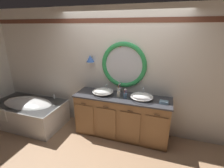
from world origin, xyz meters
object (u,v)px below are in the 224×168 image
at_px(bathtub, 29,111).
at_px(soap_dispenser, 119,94).
at_px(folded_hand_towel, 164,102).
at_px(sink_basin_right, 142,97).
at_px(toothbrush_holder_left, 119,90).
at_px(toothbrush_holder_right, 125,95).
at_px(sink_basin_left, 103,92).

distance_m(bathtub, soap_dispenser, 2.20).
height_order(bathtub, soap_dispenser, soap_dispenser).
distance_m(bathtub, folded_hand_towel, 3.03).
bearing_deg(bathtub, folded_hand_towel, 4.30).
height_order(bathtub, folded_hand_towel, folded_hand_towel).
xyz_separation_m(sink_basin_right, soap_dispenser, (-0.46, 0.00, 0.00)).
height_order(toothbrush_holder_left, toothbrush_holder_right, toothbrush_holder_left).
height_order(soap_dispenser, folded_hand_towel, soap_dispenser).
height_order(bathtub, sink_basin_right, sink_basin_right).
distance_m(bathtub, sink_basin_left, 1.89).
relative_size(sink_basin_left, sink_basin_right, 0.98).
relative_size(sink_basin_right, toothbrush_holder_right, 2.17).
height_order(toothbrush_holder_right, soap_dispenser, toothbrush_holder_right).
xyz_separation_m(sink_basin_left, toothbrush_holder_right, (0.48, -0.03, -0.01)).
xyz_separation_m(bathtub, sink_basin_right, (2.56, 0.26, 0.62)).
distance_m(toothbrush_holder_left, soap_dispenser, 0.21).
bearing_deg(sink_basin_left, toothbrush_holder_right, -3.12).
bearing_deg(bathtub, sink_basin_right, 5.75).
height_order(toothbrush_holder_right, folded_hand_towel, toothbrush_holder_right).
height_order(toothbrush_holder_left, soap_dispenser, toothbrush_holder_left).
relative_size(sink_basin_left, soap_dispenser, 2.78).
bearing_deg(sink_basin_left, sink_basin_right, 0.00).
relative_size(sink_basin_right, soap_dispenser, 2.83).
distance_m(sink_basin_right, folded_hand_towel, 0.41).
height_order(sink_basin_right, soap_dispenser, soap_dispenser).
bearing_deg(folded_hand_towel, toothbrush_holder_right, 179.33).
distance_m(bathtub, sink_basin_right, 2.64).
distance_m(sink_basin_left, soap_dispenser, 0.33).
relative_size(toothbrush_holder_right, soap_dispenser, 1.30).
height_order(sink_basin_left, folded_hand_towel, sink_basin_left).
bearing_deg(toothbrush_holder_right, sink_basin_left, 176.88).
relative_size(soap_dispenser, folded_hand_towel, 0.92).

